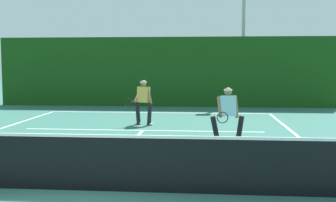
{
  "coord_description": "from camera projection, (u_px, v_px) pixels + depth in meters",
  "views": [
    {
      "loc": [
        2.0,
        -6.85,
        2.18
      ],
      "look_at": [
        0.86,
        5.96,
        1.0
      ],
      "focal_mm": 44.96,
      "sensor_mm": 36.0,
      "label": 1
    }
  ],
  "objects": [
    {
      "name": "back_fence_windscreen",
      "position": [
        165.0,
        72.0,
        20.82
      ],
      "size": [
        16.81,
        0.12,
        3.44
      ],
      "primitive_type": "cube",
      "color": "#174213",
      "rests_on": "ground_plane"
    },
    {
      "name": "tennis_net",
      "position": [
        86.0,
        162.0,
        7.12
      ],
      "size": [
        10.4,
        0.09,
        1.1
      ],
      "color": "#1E4723",
      "rests_on": "ground_plane"
    },
    {
      "name": "player_near",
      "position": [
        228.0,
        114.0,
        11.12
      ],
      "size": [
        0.93,
        0.85,
        1.53
      ],
      "rotation": [
        0.0,
        0.0,
        3.32
      ],
      "color": "black",
      "rests_on": "ground_plane"
    },
    {
      "name": "player_far",
      "position": [
        143.0,
        100.0,
        14.66
      ],
      "size": [
        0.98,
        0.84,
        1.58
      ],
      "rotation": [
        0.0,
        0.0,
        2.75
      ],
      "color": "black",
      "rests_on": "ground_plane"
    },
    {
      "name": "ground_plane",
      "position": [
        87.0,
        191.0,
        7.17
      ],
      "size": [
        80.0,
        80.0,
        0.0
      ],
      "primitive_type": "plane",
      "color": "#316559"
    },
    {
      "name": "court_line_centre",
      "position": [
        123.0,
        151.0,
        10.34
      ],
      "size": [
        0.1,
        6.4,
        0.01
      ],
      "primitive_type": "cube",
      "color": "white",
      "rests_on": "ground_plane"
    },
    {
      "name": "light_pole",
      "position": [
        244.0,
        11.0,
        22.03
      ],
      "size": [
        0.55,
        0.44,
        8.02
      ],
      "color": "#9EA39E",
      "rests_on": "ground_plane"
    },
    {
      "name": "court_line_baseline_far",
      "position": [
        159.0,
        113.0,
        18.31
      ],
      "size": [
        9.49,
        0.1,
        0.01
      ],
      "primitive_type": "cube",
      "color": "white",
      "rests_on": "ground_plane"
    },
    {
      "name": "tennis_ball",
      "position": [
        81.0,
        157.0,
        9.62
      ],
      "size": [
        0.07,
        0.07,
        0.07
      ],
      "primitive_type": "sphere",
      "color": "#D1E033",
      "rests_on": "ground_plane"
    },
    {
      "name": "court_line_service",
      "position": [
        143.0,
        130.0,
        13.53
      ],
      "size": [
        7.74,
        0.1,
        0.01
      ],
      "primitive_type": "cube",
      "color": "white",
      "rests_on": "ground_plane"
    }
  ]
}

